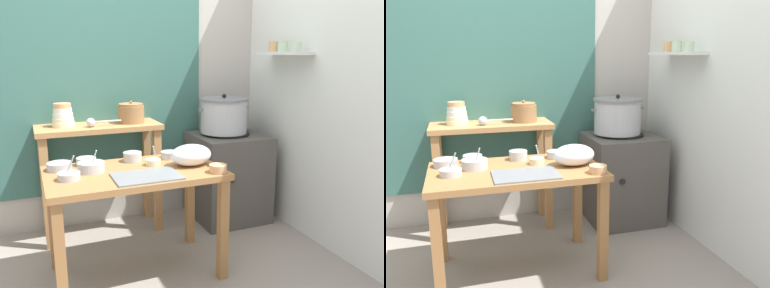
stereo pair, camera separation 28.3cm
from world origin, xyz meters
The scene contains 21 objects.
ground_plane centered at (0.00, 0.00, 0.00)m, with size 9.00×9.00×0.00m, color gray.
wall_back centered at (0.08, 1.10, 1.30)m, with size 4.40×0.12×2.60m.
wall_right centered at (1.40, 0.20, 1.30)m, with size 0.30×3.20×2.60m.
prep_table centered at (-0.06, 0.09, 0.61)m, with size 1.10×0.66×0.72m.
back_shelf_table centered at (-0.15, 0.83, 0.68)m, with size 0.96×0.40×0.90m.
stove_block centered at (0.94, 0.70, 0.38)m, with size 0.60×0.61×0.78m.
steamer_pot centered at (0.90, 0.72, 0.93)m, with size 0.47×0.42×0.33m.
clay_pot centered at (0.12, 0.83, 0.98)m, with size 0.21×0.21×0.18m.
bowl_stack_enamel centered at (-0.41, 0.85, 0.98)m, with size 0.17×0.17×0.18m.
ladle centered at (-0.21, 0.75, 0.94)m, with size 0.28×0.07×0.07m.
serving_tray centered at (-0.03, -0.08, 0.72)m, with size 0.40×0.28×0.01m, color slate.
plastic_bag centered at (0.32, 0.05, 0.79)m, with size 0.28×0.21×0.14m, color white.
prep_bowl_0 centered at (-0.02, 0.30, 0.75)m, with size 0.13×0.13×0.06m.
prep_bowl_1 centered at (-0.47, 0.04, 0.74)m, with size 0.13×0.13×0.14m.
prep_bowl_2 centered at (-0.32, 0.16, 0.75)m, with size 0.17×0.17×0.14m.
prep_bowl_3 centered at (0.25, 0.28, 0.75)m, with size 0.13×0.13×0.05m.
prep_bowl_4 centered at (0.41, -0.16, 0.75)m, with size 0.11×0.11×0.05m.
prep_bowl_5 centered at (-0.33, 0.33, 0.75)m, with size 0.13×0.13×0.05m.
prep_bowl_6 centered at (-0.50, 0.28, 0.75)m, with size 0.16×0.16×0.05m.
prep_bowl_7 centered at (0.09, 0.16, 0.74)m, with size 0.10×0.10×0.14m.
prep_bowl_8 centered at (0.41, 0.34, 0.75)m, with size 0.10×0.10×0.06m.
Camera 2 is at (-0.40, -2.40, 1.44)m, focal length 37.26 mm.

